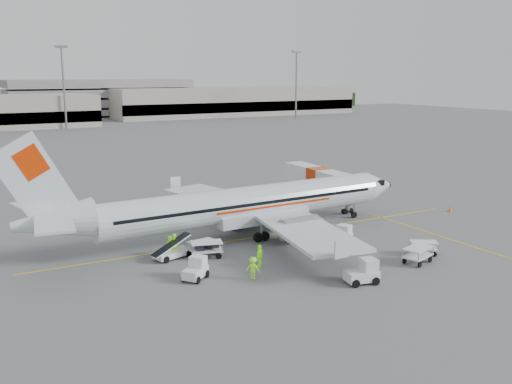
{
  "coord_description": "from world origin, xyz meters",
  "views": [
    {
      "loc": [
        -25.81,
        -44.31,
        14.8
      ],
      "look_at": [
        0.0,
        2.0,
        3.8
      ],
      "focal_mm": 40.0,
      "sensor_mm": 36.0,
      "label": 1
    }
  ],
  "objects_px": {
    "tug_aft": "(195,269)",
    "tug_mid": "(362,271)",
    "belt_loader": "(173,245)",
    "jet_bridge": "(319,186)",
    "aircraft": "(249,180)",
    "tug_fore": "(342,235)"
  },
  "relations": [
    {
      "from": "tug_aft",
      "to": "tug_mid",
      "type": "bearing_deg",
      "value": -72.12
    },
    {
      "from": "tug_mid",
      "to": "tug_aft",
      "type": "xyz_separation_m",
      "value": [
        -10.16,
        6.58,
        -0.09
      ]
    },
    {
      "from": "tug_aft",
      "to": "tug_fore",
      "type": "bearing_deg",
      "value": -32.05
    },
    {
      "from": "belt_loader",
      "to": "jet_bridge",
      "type": "bearing_deg",
      "value": 9.91
    },
    {
      "from": "aircraft",
      "to": "jet_bridge",
      "type": "distance_m",
      "value": 16.06
    },
    {
      "from": "jet_bridge",
      "to": "tug_aft",
      "type": "xyz_separation_m",
      "value": [
        -22.53,
        -16.28,
        -1.26
      ]
    },
    {
      "from": "jet_bridge",
      "to": "tug_mid",
      "type": "height_order",
      "value": "jet_bridge"
    },
    {
      "from": "tug_fore",
      "to": "tug_mid",
      "type": "xyz_separation_m",
      "value": [
        -4.69,
        -8.44,
        0.08
      ]
    },
    {
      "from": "tug_fore",
      "to": "aircraft",
      "type": "bearing_deg",
      "value": 106.43
    },
    {
      "from": "tug_fore",
      "to": "belt_loader",
      "type": "bearing_deg",
      "value": 140.04
    },
    {
      "from": "aircraft",
      "to": "tug_mid",
      "type": "bearing_deg",
      "value": -87.58
    },
    {
      "from": "belt_loader",
      "to": "tug_aft",
      "type": "xyz_separation_m",
      "value": [
        -0.36,
        -5.46,
        -0.33
      ]
    },
    {
      "from": "tug_mid",
      "to": "tug_aft",
      "type": "bearing_deg",
      "value": 157.95
    },
    {
      "from": "aircraft",
      "to": "belt_loader",
      "type": "height_order",
      "value": "aircraft"
    },
    {
      "from": "aircraft",
      "to": "tug_mid",
      "type": "distance_m",
      "value": 15.54
    },
    {
      "from": "belt_loader",
      "to": "tug_fore",
      "type": "height_order",
      "value": "belt_loader"
    },
    {
      "from": "belt_loader",
      "to": "tug_fore",
      "type": "relative_size",
      "value": 1.99
    },
    {
      "from": "tug_fore",
      "to": "tug_mid",
      "type": "distance_m",
      "value": 9.65
    },
    {
      "from": "tug_fore",
      "to": "tug_aft",
      "type": "height_order",
      "value": "tug_fore"
    },
    {
      "from": "tug_mid",
      "to": "belt_loader",
      "type": "bearing_deg",
      "value": 140.01
    },
    {
      "from": "belt_loader",
      "to": "aircraft",
      "type": "bearing_deg",
      "value": 2.18
    },
    {
      "from": "belt_loader",
      "to": "tug_aft",
      "type": "height_order",
      "value": "belt_loader"
    }
  ]
}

